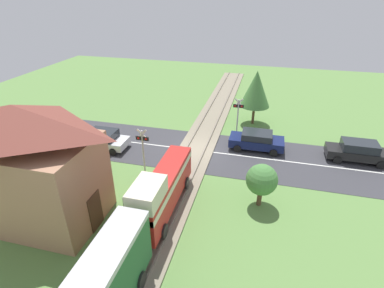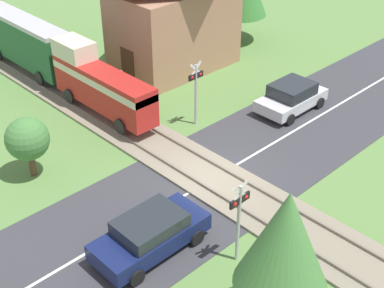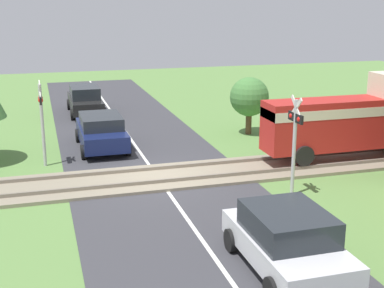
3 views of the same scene
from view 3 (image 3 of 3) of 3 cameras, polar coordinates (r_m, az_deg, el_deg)
name	(u,v)px [view 3 (image 3 of 3)]	position (r m, az deg, el deg)	size (l,w,h in m)	color
ground_plane	(159,179)	(19.04, -3.57, -3.76)	(60.00, 60.00, 0.00)	#5B8442
road_surface	(159,179)	(19.04, -3.57, -3.73)	(48.00, 6.40, 0.02)	#38383D
track_bed	(159,177)	(19.02, -3.57, -3.57)	(2.80, 48.00, 0.24)	gray
car_near_crossing	(101,131)	(22.94, -9.65, 1.38)	(4.22, 1.98, 1.46)	#141E4C
car_far_side	(287,239)	(12.84, 10.10, -9.97)	(3.85, 2.03, 1.50)	silver
car_behind_queue	(85,100)	(30.11, -11.34, 4.67)	(4.42, 1.81, 1.55)	black
crossing_signal_west_approach	(42,112)	(20.74, -15.76, 3.26)	(0.90, 0.18, 3.27)	#B7B7B7
crossing_signal_east_approach	(295,133)	(17.20, 10.91, 1.16)	(0.90, 0.18, 3.27)	#B7B7B7
tree_roadside_hedge	(249,97)	(25.04, 6.13, 5.00)	(1.82, 1.82, 2.69)	brown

